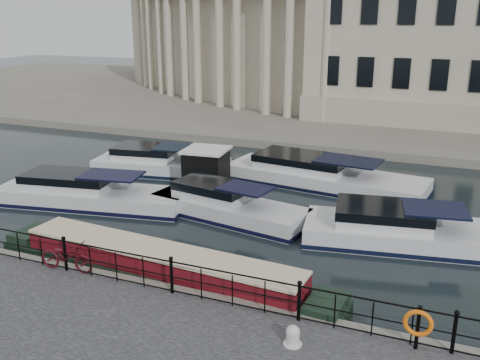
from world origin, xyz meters
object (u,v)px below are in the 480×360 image
object	(u,v)px
bicycle	(67,256)
life_ring_post	(418,324)
mooring_bollard	(293,336)
narrowboat	(159,271)
harbour_hut	(206,170)

from	to	relation	value
bicycle	life_ring_post	bearing A→B (deg)	-95.34
mooring_bollard	narrowboat	xyz separation A→B (m)	(-5.48, 2.58, -0.44)
bicycle	narrowboat	xyz separation A→B (m)	(2.65, 1.41, -0.69)
bicycle	life_ring_post	xyz separation A→B (m)	(11.09, -0.21, 0.25)
bicycle	mooring_bollard	distance (m)	8.22
bicycle	narrowboat	distance (m)	3.08
mooring_bollard	bicycle	bearing A→B (deg)	171.82
life_ring_post	bicycle	bearing A→B (deg)	178.90
bicycle	mooring_bollard	size ratio (longest dim) A/B	3.53
narrowboat	harbour_hut	size ratio (longest dim) A/B	4.10
bicycle	harbour_hut	bearing A→B (deg)	-2.79
bicycle	narrowboat	world-z (taller)	bicycle
bicycle	harbour_hut	size ratio (longest dim) A/B	0.61
mooring_bollard	narrowboat	bearing A→B (deg)	154.81
mooring_bollard	life_ring_post	distance (m)	3.15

